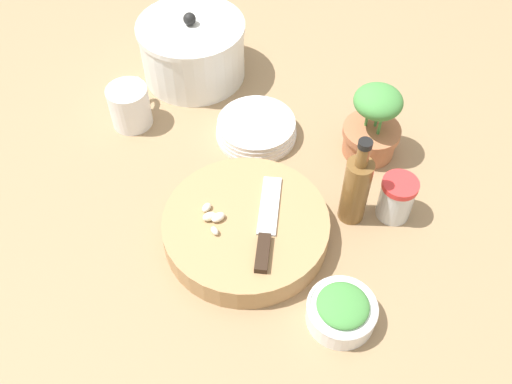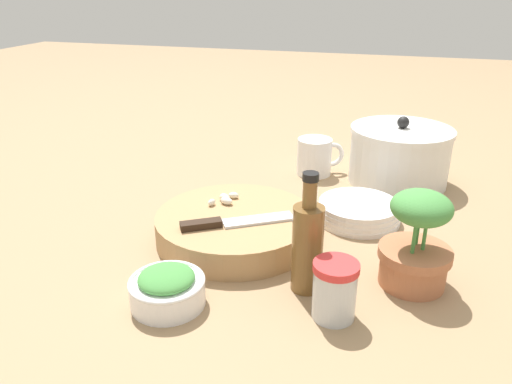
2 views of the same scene
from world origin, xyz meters
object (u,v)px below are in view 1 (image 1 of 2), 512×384
Objects in this scene: chef_knife at (266,228)px; stock_pot at (193,50)px; cutting_board at (246,228)px; potted_herb at (373,126)px; herb_bowl at (342,311)px; oil_bottle at (356,188)px; spice_jar at (396,198)px; garlic_cloves at (212,217)px; coffee_mug at (130,105)px; plate_stack at (256,129)px.

chef_knife is 0.51m from stock_pot.
stock_pot is (-0.39, 0.29, 0.04)m from cutting_board.
chef_knife is at bearing 6.78° from cutting_board.
stock_pot is 1.47× the size of potted_herb.
herb_bowl is 0.23m from oil_bottle.
spice_jar is at bearing -42.07° from potted_herb.
herb_bowl is (0.19, -0.04, -0.03)m from chef_knife.
oil_bottle reaches higher than chef_knife.
oil_bottle is (0.17, 0.20, 0.02)m from garlic_cloves.
chef_knife is at bearing -93.66° from potted_herb.
spice_jar is 0.17m from potted_herb.
stock_pot is (-0.62, 0.32, 0.04)m from herb_bowl.
coffee_mug is at bearing 167.77° from cutting_board.
oil_bottle reaches higher than potted_herb.
spice_jar is (0.14, 0.21, -0.01)m from chef_knife.
coffee_mug is at bearing -89.22° from stock_pot.
herb_bowl is 0.59× the size of oil_bottle.
oil_bottle is at bearing 117.98° from herb_bowl.
oil_bottle is (-0.10, 0.19, 0.05)m from herb_bowl.
potted_herb reaches higher than herb_bowl.
stock_pot is 0.45m from potted_herb.
garlic_cloves is at bearing 172.84° from chef_knife.
garlic_cloves reaches higher than chef_knife.
herb_bowl is 0.68× the size of plate_stack.
spice_jar is 0.45× the size of oil_bottle.
spice_jar reaches higher than plate_stack.
plate_stack is (-0.15, 0.22, -0.01)m from cutting_board.
garlic_cloves is 0.39× the size of potted_herb.
herb_bowl is 1.02× the size of coffee_mug.
coffee_mug is at bearing 160.54° from garlic_cloves.
coffee_mug is at bearing 169.33° from herb_bowl.
potted_herb reaches higher than chef_knife.
garlic_cloves is 0.26m from oil_bottle.
chef_knife is 0.18m from oil_bottle.
spice_jar is at bearing 47.49° from garlic_cloves.
chef_knife is 0.19m from herb_bowl.
cutting_board is 0.28m from spice_jar.
garlic_cloves is at bearing -106.69° from potted_herb.
stock_pot is at bearing 90.78° from coffee_mug.
coffee_mug is at bearing -171.21° from oil_bottle.
garlic_cloves reaches higher than herb_bowl.
coffee_mug is (-0.57, -0.13, 0.00)m from spice_jar.
potted_herb is (0.45, 0.04, 0.00)m from stock_pot.
cutting_board is 0.21m from oil_bottle.
stock_pot is (-0.34, 0.32, 0.01)m from garlic_cloves.
oil_bottle is at bearing 52.62° from cutting_board.
plate_stack is at bearing 29.47° from coffee_mug.
cutting_board is at bearing 154.59° from chef_knife.
spice_jar is (0.23, 0.25, -0.01)m from garlic_cloves.
stock_pot is at bearing 136.65° from garlic_cloves.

